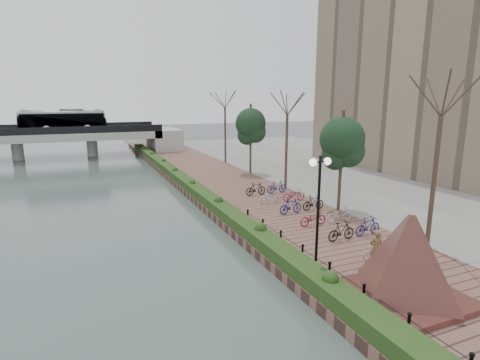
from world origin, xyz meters
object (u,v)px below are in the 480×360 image
motorcycle (417,284)px  lamppost (319,189)px  granite_monument (408,257)px  pedestrian (376,248)px

motorcycle → lamppost: bearing=131.4°
granite_monument → pedestrian: (0.90, 2.50, -0.76)m
granite_monument → pedestrian: granite_monument is taller
granite_monument → motorcycle: 1.28m
motorcycle → pedestrian: 2.58m
pedestrian → lamppost: bearing=-0.9°
granite_monument → pedestrian: bearing=70.3°
granite_monument → lamppost: lamppost is taller
lamppost → pedestrian: 3.76m
motorcycle → pedestrian: (0.35, 2.53, 0.40)m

